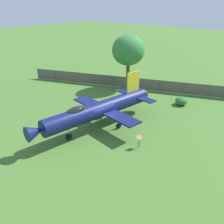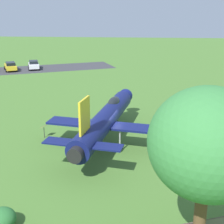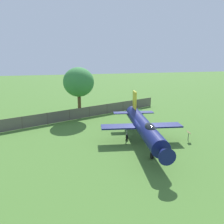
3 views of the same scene
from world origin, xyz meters
name	(u,v)px [view 1 (image 1 of 3)]	position (x,y,z in m)	size (l,w,h in m)	color
ground_plane	(100,127)	(0.00, 0.00, 0.00)	(200.00, 200.00, 0.00)	#47722D
display_jet	(97,110)	(-0.06, -0.38, 2.03)	(9.09, 14.51, 5.03)	#111951
shade_tree	(128,50)	(-5.27, 12.26, 5.52)	(4.59, 4.91, 7.74)	brown
perimeter_fence	(125,82)	(-5.33, 11.76, 0.90)	(28.57, 10.73, 1.70)	#4C4238
shrub_near_fence	(181,101)	(4.01, 10.91, 0.51)	(1.50, 1.56, 1.02)	#2D7033
info_plaque	(139,139)	(5.27, -0.69, 0.85)	(0.58, 0.70, 1.14)	#333333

